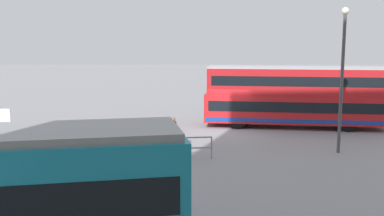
{
  "coord_description": "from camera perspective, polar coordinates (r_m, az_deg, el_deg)",
  "views": [
    {
      "loc": [
        2.45,
        26.11,
        5.43
      ],
      "look_at": [
        2.32,
        5.2,
        2.25
      ],
      "focal_mm": 40.7,
      "sensor_mm": 36.0,
      "label": 1
    }
  ],
  "objects": [
    {
      "name": "pedestrian_near_railing",
      "position": [
        21.85,
        -2.47,
        -3.07
      ],
      "size": [
        0.44,
        0.44,
        1.72
      ],
      "color": "#4C3F2D",
      "rests_on": "ground"
    },
    {
      "name": "info_sign",
      "position": [
        21.91,
        -23.87,
        -1.79
      ],
      "size": [
        1.09,
        0.18,
        2.51
      ],
      "color": "slate",
      "rests_on": "ground"
    },
    {
      "name": "pedestrian_railing",
      "position": [
        20.21,
        -10.4,
        -4.9
      ],
      "size": [
        9.17,
        0.98,
        1.08
      ],
      "color": "gray",
      "rests_on": "ground"
    },
    {
      "name": "double_decker_bus",
      "position": [
        28.54,
        13.3,
        1.48
      ],
      "size": [
        11.66,
        4.11,
        3.88
      ],
      "color": "red",
      "rests_on": "ground"
    },
    {
      "name": "street_lamp",
      "position": [
        22.25,
        19.1,
        4.78
      ],
      "size": [
        0.36,
        0.36,
        7.06
      ],
      "color": "#4C4C51",
      "rests_on": "ground"
    },
    {
      "name": "ground_plane",
      "position": [
        26.78,
        4.9,
        -3.09
      ],
      "size": [
        160.0,
        160.0,
        0.0
      ],
      "primitive_type": "plane",
      "color": "gray"
    }
  ]
}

